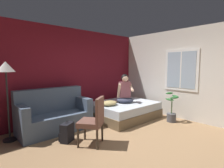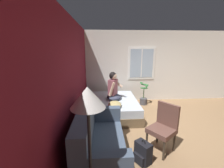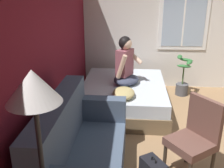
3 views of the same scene
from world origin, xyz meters
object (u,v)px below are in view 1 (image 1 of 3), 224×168
potted_plant (172,111)px  cell_phone (139,102)px  person_seated (125,91)px  floor_lamp (6,74)px  couch (54,115)px  throw_pillow (109,103)px  bed (124,110)px  side_chair (94,119)px  backpack (67,133)px

potted_plant → cell_phone: bearing=109.2°
person_seated → floor_lamp: 3.15m
couch → throw_pillow: bearing=-16.4°
couch → bed: bearing=-11.3°
potted_plant → person_seated: bearing=121.0°
side_chair → potted_plant: bearing=-6.8°
backpack → potted_plant: size_ratio=0.54×
floor_lamp → couch: bearing=-3.5°
cell_phone → side_chair: bearing=-23.0°
throw_pillow → potted_plant: size_ratio=0.56×
bed → person_seated: (0.02, -0.02, 0.60)m
couch → cell_phone: bearing=-15.3°
floor_lamp → side_chair: bearing=-48.1°
couch → floor_lamp: 1.42m
throw_pillow → bed: bearing=1.6°
side_chair → person_seated: person_seated is taller
person_seated → cell_phone: size_ratio=6.08×
floor_lamp → throw_pillow: bearing=-11.4°
bed → throw_pillow: (-0.61, -0.02, 0.31)m
cell_phone → backpack: bearing=-36.2°
side_chair → person_seated: (1.82, 0.88, 0.30)m
person_seated → backpack: size_ratio=1.91×
floor_lamp → cell_phone: bearing=-12.0°
person_seated → backpack: (-2.17, -0.37, -0.64)m
cell_phone → potted_plant: bearing=70.0°
bed → cell_phone: size_ratio=13.37×
couch → floor_lamp: bearing=176.5°
bed → couch: couch is taller
couch → backpack: couch is taller
couch → person_seated: (2.09, -0.44, 0.44)m
couch → side_chair: bearing=-78.8°
floor_lamp → backpack: bearing=-44.2°
floor_lamp → person_seated: bearing=-9.2°
backpack → throw_pillow: 1.62m
bed → floor_lamp: floor_lamp is taller
potted_plant → floor_lamp: bearing=156.0°
backpack → cell_phone: (2.55, 0.14, 0.29)m
side_chair → potted_plant: side_chair is taller
couch → person_seated: 2.18m
side_chair → bed: bearing=26.6°
couch → backpack: size_ratio=3.73×
side_chair → potted_plant: 2.56m
throw_pillow → cell_phone: bearing=-13.6°
potted_plant → couch: bearing=149.9°
throw_pillow → backpack: bearing=-166.1°
couch → person_seated: person_seated is taller
side_chair → person_seated: size_ratio=1.12×
couch → potted_plant: 3.23m
floor_lamp → potted_plant: floor_lamp is taller
bed → potted_plant: (0.73, -1.21, 0.07)m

